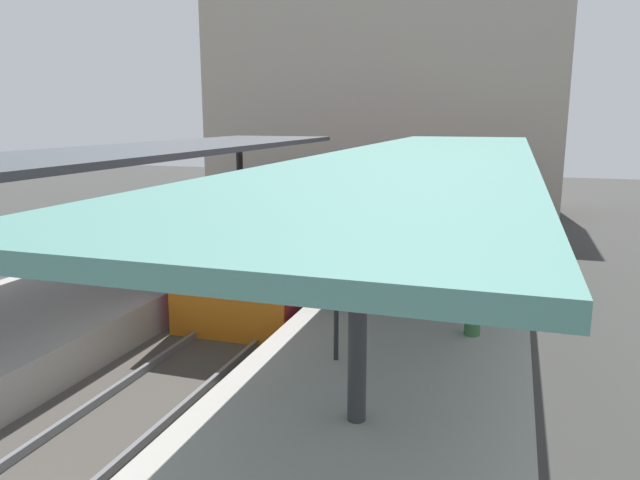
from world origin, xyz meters
TOP-DOWN VIEW (x-y plane):
  - ground_plane at (0.00, 0.00)m, footprint 80.00×80.00m
  - platform_left at (-3.80, 0.00)m, footprint 4.40×28.00m
  - platform_right at (3.80, 0.00)m, footprint 4.40×28.00m
  - track_ballast at (0.00, 0.00)m, footprint 3.20×28.00m
  - rail_near_side at (-0.72, 0.00)m, footprint 0.08×28.00m
  - rail_far_side at (0.72, 0.00)m, footprint 0.08×28.00m
  - commuter_train at (0.00, 4.38)m, footprint 2.78×11.06m
  - canopy_left at (-3.80, 1.40)m, footprint 4.18×21.00m
  - canopy_right at (3.80, 1.40)m, footprint 4.18×21.00m
  - platform_bench at (3.32, 2.12)m, footprint 1.40×0.41m
  - platform_sign at (3.00, -3.12)m, footprint 0.90×0.08m
  - litter_bin at (5.47, 2.87)m, footprint 0.44×0.44m
  - passenger_near_bench at (5.00, -1.30)m, footprint 0.36×0.36m
  - passenger_mid_platform at (-5.04, 5.03)m, footprint 0.36×0.36m
  - passenger_far_end at (-5.06, 6.28)m, footprint 0.36×0.36m
  - station_building_backdrop at (-1.33, 20.00)m, footprint 18.00×6.00m

SIDE VIEW (x-z plane):
  - ground_plane at x=0.00m, z-range 0.00..0.00m
  - track_ballast at x=0.00m, z-range 0.00..0.20m
  - rail_near_side at x=-0.72m, z-range 0.20..0.34m
  - rail_far_side at x=0.72m, z-range 0.20..0.34m
  - platform_left at x=-3.80m, z-range 0.00..1.00m
  - platform_right at x=3.80m, z-range 0.00..1.00m
  - litter_bin at x=5.47m, z-range 1.00..1.80m
  - platform_bench at x=3.32m, z-range 1.03..1.89m
  - commuter_train at x=0.00m, z-range 0.18..3.28m
  - passenger_far_end at x=-5.06m, z-range 1.03..2.64m
  - passenger_near_bench at x=5.00m, z-range 1.03..2.71m
  - passenger_mid_platform at x=-5.04m, z-range 1.03..2.73m
  - platform_sign at x=3.00m, z-range 1.52..3.73m
  - canopy_left at x=-3.80m, z-range 2.40..5.42m
  - canopy_right at x=3.80m, z-range 2.42..5.49m
  - station_building_backdrop at x=-1.33m, z-range 0.00..11.00m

